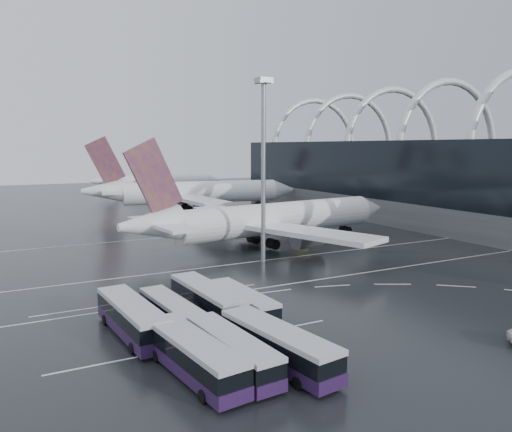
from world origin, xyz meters
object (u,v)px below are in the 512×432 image
bus_row_far_c (278,345)px  gse_cart_belly_e (288,227)px  floodlight_mast (263,148)px  gse_cart_belly_b (321,229)px  bus_row_far_a (193,355)px  gse_cart_belly_d (344,230)px  airliner_main (267,220)px  bus_row_far_b (232,350)px  bus_row_near_c (207,299)px  bus_row_near_b (172,312)px  airliner_gate_b (190,193)px  gse_cart_belly_c (302,242)px  bus_row_near_a (132,317)px  bus_row_near_d (242,303)px  airliner_gate_c (156,182)px

bus_row_far_c → gse_cart_belly_e: bearing=-40.0°
floodlight_mast → gse_cart_belly_b: (25.21, 19.53, -17.66)m
bus_row_far_a → gse_cart_belly_b: (49.75, 52.56, -1.14)m
gse_cart_belly_b → gse_cart_belly_d: size_ratio=1.03×
airliner_main → bus_row_far_c: 51.34m
bus_row_far_b → gse_cart_belly_d: bus_row_far_b is taller
gse_cart_belly_e → bus_row_near_c: bearing=-130.2°
bus_row_near_c → bus_row_far_c: size_ratio=1.01×
bus_row_near_b → floodlight_mast: (22.56, 21.58, 16.70)m
bus_row_far_a → airliner_gate_b: bearing=-27.1°
airliner_main → gse_cart_belly_d: airliner_main is taller
bus_row_near_c → gse_cart_belly_c: bearing=-50.7°
floodlight_mast → airliner_gate_b: bearing=79.7°
gse_cart_belly_c → gse_cart_belly_b: bearing=42.0°
bus_row_near_a → bus_row_far_a: bus_row_near_a is taller
gse_cart_belly_c → bus_row_near_d: bearing=-132.1°
bus_row_far_a → gse_cart_belly_d: (53.42, 49.12, -1.16)m
gse_cart_belly_d → bus_row_near_b: bearing=-143.8°
airliner_gate_b → gse_cart_belly_c: 56.99m
bus_row_near_c → airliner_gate_b: bearing=-22.5°
bus_row_near_d → bus_row_far_a: size_ratio=0.90×
bus_row_near_d → bus_row_far_a: bus_row_far_a is taller
airliner_gate_b → floodlight_mast: size_ratio=2.11×
airliner_gate_c → bus_row_far_a: (-43.58, -155.90, -2.82)m
airliner_gate_b → bus_row_near_b: 93.49m
airliner_main → gse_cart_belly_b: 20.90m
bus_row_near_d → floodlight_mast: size_ratio=0.42×
bus_row_far_a → gse_cart_belly_d: bearing=-54.1°
bus_row_near_b → bus_row_near_d: bus_row_near_d is taller
bus_row_near_d → gse_cart_belly_d: bus_row_near_d is taller
gse_cart_belly_c → airliner_gate_b: bearing=91.1°
airliner_gate_b → bus_row_far_c: 103.99m
bus_row_near_b → gse_cart_belly_c: size_ratio=5.42×
gse_cart_belly_d → bus_row_far_b: bearing=-135.4°
floodlight_mast → gse_cart_belly_c: bearing=33.2°
bus_row_near_c → gse_cart_belly_d: bearing=-55.7°
bus_row_far_a → gse_cart_belly_b: size_ratio=5.61×
gse_cart_belly_c → gse_cart_belly_e: size_ratio=0.91×
bus_row_near_a → bus_row_far_b: bus_row_near_a is taller
bus_row_far_b → gse_cart_belly_b: 70.37m
gse_cart_belly_b → gse_cart_belly_d: 5.03m
airliner_gate_c → bus_row_near_a: (-45.76, -144.69, -2.76)m
bus_row_near_c → bus_row_far_c: bus_row_near_c is taller
bus_row_far_a → gse_cart_belly_c: bus_row_far_a is taller
floodlight_mast → gse_cart_belly_c: size_ratio=12.95×
bus_row_near_a → gse_cart_belly_d: size_ratio=5.99×
bus_row_near_d → floodlight_mast: floodlight_mast is taller
airliner_gate_b → bus_row_near_d: bearing=-97.4°
bus_row_far_b → bus_row_far_c: size_ratio=0.91×
airliner_main → bus_row_far_c: (-24.14, -45.20, -3.19)m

